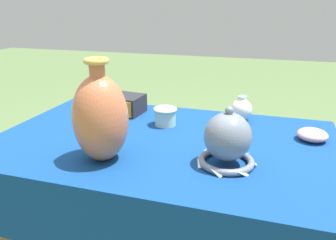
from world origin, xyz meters
name	(u,v)px	position (x,y,z in m)	size (l,w,h in m)	color
display_table	(163,158)	(0.00, -0.02, 0.69)	(1.27, 0.79, 0.76)	olive
vase_tall_bulbous	(101,117)	(-0.14, -0.22, 0.90)	(0.17, 0.17, 0.33)	#BC6642
vase_dome_bell	(227,141)	(0.25, -0.14, 0.84)	(0.19, 0.19, 0.20)	slate
mosaic_tile_box	(124,104)	(-0.27, 0.24, 0.80)	(0.18, 0.16, 0.08)	#232328
cup_wide_celadon	(165,116)	(-0.04, 0.14, 0.80)	(0.10, 0.10, 0.07)	#A8CCB7
jar_round_ivory	(241,109)	(0.25, 0.30, 0.81)	(0.09, 0.09, 0.11)	white
bowl_shallow_rose	(312,135)	(0.53, 0.15, 0.78)	(0.11, 0.11, 0.04)	#D19399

